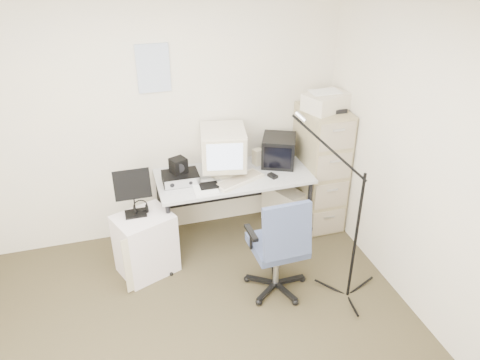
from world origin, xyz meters
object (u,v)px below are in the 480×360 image
object	(u,v)px
filing_cabinet	(320,168)
office_chair	(277,243)
desk	(234,206)
side_cart	(146,244)

from	to	relation	value
filing_cabinet	office_chair	size ratio (longest dim) A/B	1.30
office_chair	desk	bearing A→B (deg)	97.30
filing_cabinet	desk	world-z (taller)	filing_cabinet
desk	side_cart	xyz separation A→B (m)	(-0.93, -0.30, -0.06)
filing_cabinet	desk	size ratio (longest dim) A/B	0.87
filing_cabinet	desk	xyz separation A→B (m)	(-0.95, -0.03, -0.29)
filing_cabinet	side_cart	bearing A→B (deg)	-169.91
office_chair	side_cart	world-z (taller)	office_chair
office_chair	side_cart	xyz separation A→B (m)	(-1.07, 0.58, -0.19)
desk	filing_cabinet	bearing A→B (deg)	1.81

